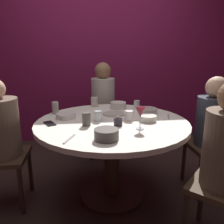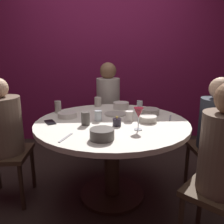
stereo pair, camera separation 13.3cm
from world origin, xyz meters
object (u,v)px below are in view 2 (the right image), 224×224
object	(u,v)px
bowl_serving_large	(102,134)
cup_beside_wine	(85,118)
bowl_small_white	(121,105)
seated_diner_right	(217,124)
wine_glass	(139,114)
bowl_salad_center	(67,115)
cup_center_front	(58,107)
bowl_rice_portion	(150,111)
seated_diner_left	(2,127)
candle_holder	(117,122)
dinner_plate	(115,114)
seated_diner_back	(108,100)
cup_far_edge	(129,116)
dining_table	(112,137)
bowl_sauce_side	(148,119)
cell_phone	(50,122)
cup_by_right_diner	(140,105)
cup_near_candle	(98,102)
cup_by_left_diner	(98,116)

from	to	relation	value
bowl_serving_large	cup_beside_wine	xyz separation A→B (m)	(-0.13, 0.33, 0.02)
bowl_small_white	seated_diner_right	bearing A→B (deg)	-28.19
wine_glass	bowl_salad_center	xyz separation A→B (m)	(-0.60, 0.39, -0.11)
bowl_small_white	cup_center_front	xyz separation A→B (m)	(-0.64, -0.14, 0.03)
bowl_rice_portion	seated_diner_left	bearing A→B (deg)	-170.91
candle_holder	dinner_plate	size ratio (longest dim) A/B	0.40
wine_glass	seated_diner_back	bearing A→B (deg)	99.15
cup_far_edge	dining_table	bearing A→B (deg)	-178.66
bowl_salad_center	dinner_plate	bearing A→B (deg)	7.95
dining_table	cup_beside_wine	world-z (taller)	cup_beside_wine
candle_holder	bowl_rice_portion	world-z (taller)	candle_holder
bowl_serving_large	bowl_salad_center	xyz separation A→B (m)	(-0.32, 0.57, -0.01)
candle_holder	bowl_sauce_side	distance (m)	0.30
seated_diner_right	bowl_serving_large	size ratio (longest dim) A/B	6.55
bowl_salad_center	cup_center_front	world-z (taller)	cup_center_front
seated_diner_back	dinner_plate	xyz separation A→B (m)	(0.04, -0.73, 0.01)
seated_diner_right	wine_glass	world-z (taller)	seated_diner_right
dining_table	cup_center_front	size ratio (longest dim) A/B	11.23
seated_diner_left	candle_holder	world-z (taller)	seated_diner_left
cell_phone	cup_beside_wine	xyz separation A→B (m)	(0.31, -0.08, 0.05)
seated_diner_back	bowl_sauce_side	xyz separation A→B (m)	(0.31, -0.97, 0.03)
dinner_plate	bowl_sauce_side	xyz separation A→B (m)	(0.27, -0.24, 0.02)
bowl_sauce_side	cup_center_front	size ratio (longest dim) A/B	1.28
cell_phone	cup_by_right_diner	size ratio (longest dim) A/B	1.54
dinner_plate	cup_near_candle	xyz separation A→B (m)	(-0.17, 0.37, 0.04)
bowl_sauce_side	bowl_rice_portion	bearing A→B (deg)	74.92
bowl_small_white	cup_far_edge	size ratio (longest dim) A/B	1.93
dinner_plate	bowl_serving_large	size ratio (longest dim) A/B	1.21
seated_diner_back	bowl_salad_center	bearing A→B (deg)	-27.15
bowl_salad_center	bowl_sauce_side	size ratio (longest dim) A/B	1.15
bowl_small_white	cup_center_front	size ratio (longest dim) A/B	1.41
bowl_sauce_side	cup_by_left_diner	size ratio (longest dim) A/B	1.66
seated_diner_back	cup_far_edge	world-z (taller)	seated_diner_back
cup_near_candle	cup_by_left_diner	xyz separation A→B (m)	(0.01, -0.55, -0.01)
cup_near_candle	wine_glass	bearing A→B (deg)	-68.73
seated_diner_right	cup_center_front	bearing A→B (deg)	-11.60
bowl_sauce_side	bowl_rice_portion	distance (m)	0.26
cup_by_left_diner	cup_by_right_diner	distance (m)	0.58
cup_by_right_diner	cup_far_edge	xyz separation A→B (m)	(-0.16, -0.40, -0.00)
bowl_sauce_side	cup_far_edge	distance (m)	0.17
seated_diner_left	bowl_rice_portion	xyz separation A→B (m)	(1.33, 0.21, 0.07)
dining_table	cup_by_left_diner	distance (m)	0.23
cup_by_right_diner	cup_far_edge	world-z (taller)	cup_by_right_diner
bowl_sauce_side	cup_center_front	world-z (taller)	cup_center_front
seated_diner_back	cup_by_left_diner	bearing A→B (deg)	-7.49
wine_glass	bowl_serving_large	distance (m)	0.35
seated_diner_left	seated_diner_right	size ratio (longest dim) A/B	1.01
cell_phone	bowl_rice_portion	bearing A→B (deg)	168.53
bowl_serving_large	cup_center_front	size ratio (longest dim) A/B	1.44
seated_diner_right	bowl_serving_large	xyz separation A→B (m)	(-1.04, -0.44, 0.08)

